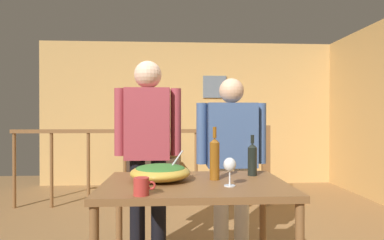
{
  "coord_description": "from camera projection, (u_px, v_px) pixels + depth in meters",
  "views": [
    {
      "loc": [
        -0.25,
        -2.53,
        1.21
      ],
      "look_at": [
        -0.13,
        -0.22,
        1.19
      ],
      "focal_mm": 28.8,
      "sensor_mm": 36.0,
      "label": 1
    }
  ],
  "objects": [
    {
      "name": "framed_picture",
      "position": [
        215.0,
        87.0,
        5.56
      ],
      "size": [
        0.42,
        0.03,
        0.4
      ],
      "primitive_type": "cube",
      "color": "slate"
    },
    {
      "name": "mug_red",
      "position": [
        142.0,
        186.0,
        1.66
      ],
      "size": [
        0.12,
        0.08,
        0.09
      ],
      "color": "#B7332D",
      "rests_on": "serving_table"
    },
    {
      "name": "wine_bottle_dark",
      "position": [
        252.0,
        159.0,
        2.22
      ],
      "size": [
        0.07,
        0.07,
        0.29
      ],
      "color": "black",
      "rests_on": "serving_table"
    },
    {
      "name": "stair_railing",
      "position": [
        178.0,
        156.0,
        4.2
      ],
      "size": [
        3.49,
        0.1,
        1.1
      ],
      "color": "brown",
      "rests_on": "ground_plane"
    },
    {
      "name": "person_standing_left",
      "position": [
        148.0,
        142.0,
        2.63
      ],
      "size": [
        0.57,
        0.23,
        1.69
      ],
      "rotation": [
        0.0,
        0.0,
        3.14
      ],
      "color": "black",
      "rests_on": "ground_plane"
    },
    {
      "name": "wine_bottle_amber",
      "position": [
        215.0,
        158.0,
        2.08
      ],
      "size": [
        0.07,
        0.07,
        0.36
      ],
      "color": "brown",
      "rests_on": "serving_table"
    },
    {
      "name": "back_wall",
      "position": [
        189.0,
        113.0,
        5.6
      ],
      "size": [
        5.29,
        0.1,
        2.56
      ],
      "primitive_type": "cube",
      "color": "tan",
      "rests_on": "ground_plane"
    },
    {
      "name": "person_standing_right",
      "position": [
        231.0,
        151.0,
        2.67
      ],
      "size": [
        0.61,
        0.22,
        1.54
      ],
      "rotation": [
        0.0,
        0.0,
        3.15
      ],
      "color": "beige",
      "rests_on": "ground_plane"
    },
    {
      "name": "tv_console",
      "position": [
        153.0,
        174.0,
        5.22
      ],
      "size": [
        0.9,
        0.4,
        0.49
      ],
      "primitive_type": "cube",
      "color": "#38281E",
      "rests_on": "ground_plane"
    },
    {
      "name": "salad_bowl",
      "position": [
        160.0,
        172.0,
        2.04
      ],
      "size": [
        0.4,
        0.4,
        0.2
      ],
      "color": "gold",
      "rests_on": "serving_table"
    },
    {
      "name": "flat_screen_tv",
      "position": [
        153.0,
        146.0,
        5.19
      ],
      "size": [
        0.49,
        0.12,
        0.38
      ],
      "color": "black",
      "rests_on": "tv_console"
    },
    {
      "name": "serving_table",
      "position": [
        195.0,
        195.0,
        2.0
      ],
      "size": [
        1.18,
        0.79,
        0.79
      ],
      "color": "brown",
      "rests_on": "ground_plane"
    },
    {
      "name": "wine_glass",
      "position": [
        230.0,
        166.0,
        1.88
      ],
      "size": [
        0.08,
        0.08,
        0.18
      ],
      "color": "silver",
      "rests_on": "serving_table"
    }
  ]
}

